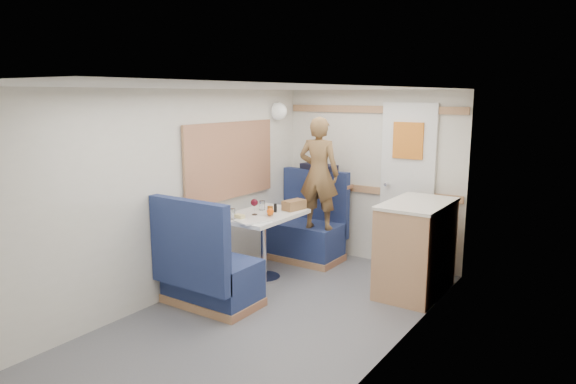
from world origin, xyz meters
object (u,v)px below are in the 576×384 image
Objects in this scene: bench_near at (207,275)px; bread_loaf at (294,205)px; dome_light at (278,111)px; cheese_block at (240,216)px; beer_glass at (270,211)px; orange_fruit at (270,212)px; galley_counter at (416,247)px; bench_far at (306,234)px; tumbler_left at (232,214)px; dinette_table at (263,228)px; duffel_bag at (319,173)px; wine_glass at (254,203)px; tray at (253,221)px; person at (319,174)px; tumbler_mid at (262,205)px; pepper_grinder at (275,208)px.

bench_near is 1.30m from bread_loaf.
dome_light is at bearing 137.45° from bread_loaf.
cheese_block is 1.06× the size of beer_glass.
orange_fruit is 0.07m from beer_glass.
bench_far is at bearing 167.90° from galley_counter.
tumbler_left is 0.75m from bread_loaf.
duffel_bag is (0.02, 1.12, 0.44)m from dinette_table.
wine_glass is at bearing -116.23° from bread_loaf.
duffel_bag is at bearing 89.19° from dinette_table.
galley_counter is 3.64× the size of bread_loaf.
duffel_bag reaches higher than beer_glass.
cheese_block is 0.40× the size of bread_loaf.
bread_loaf is (0.05, 0.66, 0.04)m from tray.
orange_fruit is (-0.12, -0.76, -0.31)m from person.
cheese_block is (-0.04, -1.47, -0.25)m from duffel_bag.
tumbler_mid is (-0.23, 0.46, 0.04)m from tray.
bread_loaf is at bearing 67.89° from tumbler_left.
bench_near is 0.93m from orange_fruit.
tumbler_mid is 1.06× the size of beer_glass.
bench_far is at bearing 95.83° from tray.
bread_loaf reaches higher than cheese_block.
wine_glass is at bearing -69.52° from dome_light.
tumbler_mid is at bearing -68.41° from dome_light.
bench_far reaches higher than wine_glass.
tray is (0.12, 0.54, 0.43)m from bench_near.
orange_fruit is at bearing -59.68° from dome_light.
beer_glass is at bearing -34.97° from tumbler_mid.
beer_glass reaches higher than orange_fruit.
dome_light is 1.24m from bread_loaf.
duffel_bag is 1.23m from orange_fruit.
orange_fruit is at bearing -93.05° from bread_loaf.
dinette_table is 0.88× the size of bench_near.
bench_far is at bearing 2.12° from dome_light.
dinette_table is 1.51m from dome_light.
tumbler_left is at bearing -105.08° from wine_glass.
beer_glass is at bearing -157.38° from galley_counter.
galley_counter is at bearing 23.18° from wine_glass.
galley_counter is 1.49m from pepper_grinder.
dinette_table is 0.43m from tumbler_left.
bread_loaf reaches higher than beer_glass.
dinette_table is 0.23m from beer_glass.
wine_glass reaches higher than orange_fruit.
tumbler_mid is (-0.08, 0.48, 0.01)m from cheese_block.
tray is at bearing -69.59° from dinette_table.
dinette_table is at bearing 153.39° from orange_fruit.
bench_near is 0.94m from wine_glass.
beer_glass is (-0.04, 0.06, -0.01)m from orange_fruit.
beer_glass is (0.50, -0.87, -0.98)m from dome_light.
dome_light is at bearing 114.65° from dinette_table.
wine_glass is (0.35, -0.94, -0.91)m from dome_light.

